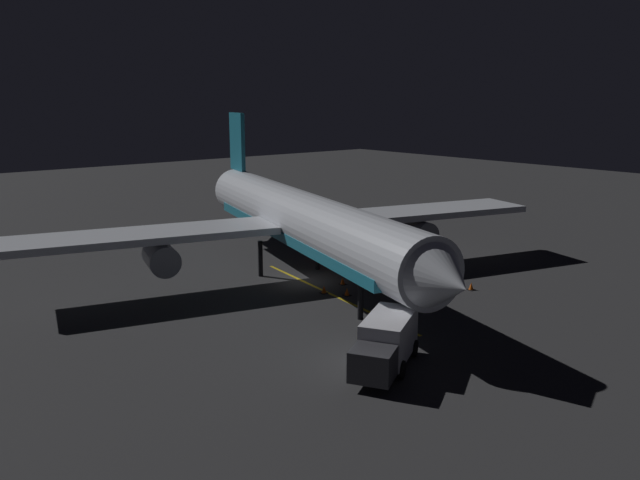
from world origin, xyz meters
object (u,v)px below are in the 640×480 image
baggage_truck (386,344)px  traffic_cone_under_wing (324,290)px  ground_crew_worker (409,290)px  traffic_cone_near_left (343,281)px  airliner (299,220)px  traffic_cone_near_right (471,287)px  traffic_cone_far (347,292)px  catering_truck (395,255)px

baggage_truck → traffic_cone_under_wing: bearing=-116.1°
ground_crew_worker → traffic_cone_under_wing: ground_crew_worker is taller
traffic_cone_near_left → airliner: bearing=-62.9°
traffic_cone_near_right → traffic_cone_far: 8.99m
baggage_truck → ground_crew_worker: bearing=-143.3°
traffic_cone_near_left → traffic_cone_under_wing: same height
baggage_truck → traffic_cone_far: (-6.64, -10.30, -1.07)m
catering_truck → traffic_cone_under_wing: bearing=9.2°
airliner → traffic_cone_far: airliner is taller
airliner → catering_truck: 8.72m
ground_crew_worker → catering_truck: bearing=-130.0°
traffic_cone_under_wing → ground_crew_worker: bearing=118.9°
traffic_cone_near_right → traffic_cone_far: (7.70, -4.64, 0.00)m
traffic_cone_near_left → traffic_cone_far: 2.70m
baggage_truck → traffic_cone_near_left: 14.99m
traffic_cone_near_left → traffic_cone_under_wing: 2.55m
airliner → catering_truck: bearing=161.9°
traffic_cone_near_left → traffic_cone_far: same height
baggage_truck → traffic_cone_far: bearing=-122.8°
catering_truck → traffic_cone_under_wing: size_ratio=12.01×
ground_crew_worker → traffic_cone_near_left: (0.48, -6.04, -0.64)m
catering_truck → traffic_cone_near_right: size_ratio=12.01×
traffic_cone_near_right → traffic_cone_under_wing: size_ratio=1.00×
ground_crew_worker → airliner: bearing=-77.3°
baggage_truck → traffic_cone_far: size_ratio=11.20×
airliner → baggage_truck: size_ratio=6.55×
traffic_cone_near_right → baggage_truck: bearing=21.6°
baggage_truck → traffic_cone_far: baggage_truck is taller
ground_crew_worker → traffic_cone_far: size_ratio=3.16×
baggage_truck → traffic_cone_near_left: size_ratio=11.20×
catering_truck → traffic_cone_far: (7.62, 2.80, -0.92)m
ground_crew_worker → traffic_cone_far: (2.04, -3.84, -0.64)m
catering_truck → traffic_cone_near_left: size_ratio=12.01×
ground_crew_worker → traffic_cone_under_wing: 6.05m
traffic_cone_under_wing → airliner: bearing=-102.4°
ground_crew_worker → traffic_cone_far: 4.39m
baggage_truck → traffic_cone_near_right: (-14.34, -5.67, -1.07)m
airliner → catering_truck: airliner is taller
airliner → catering_truck: size_ratio=6.11×
ground_crew_worker → traffic_cone_near_left: size_ratio=3.16×
baggage_truck → ground_crew_worker: baggage_truck is taller
catering_truck → traffic_cone_under_wing: 8.65m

